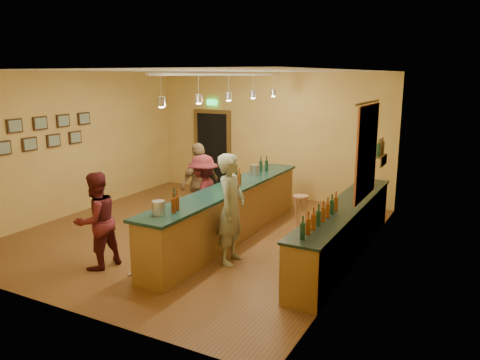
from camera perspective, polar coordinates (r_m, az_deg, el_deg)
The scene contains 18 objects.
floor at distance 9.57m, azimuth -5.34°, elevation -6.45°, with size 7.00×7.00×0.00m, color brown.
ceiling at distance 9.04m, azimuth -5.76°, elevation 13.09°, with size 6.50×7.00×0.02m, color silver.
wall_back at distance 12.21m, azimuth 3.57°, elevation 5.48°, with size 6.50×0.02×3.20m, color tan.
wall_front at distance 6.60m, azimuth -22.50°, elevation -1.67°, with size 6.50×0.02×3.20m, color tan.
wall_left at distance 11.27m, azimuth -19.51°, elevation 4.17°, with size 0.02×7.00×3.20m, color tan.
wall_right at distance 7.88m, azimuth 14.60°, elevation 1.10°, with size 0.02×7.00×3.20m, color tan.
doorway at distance 13.04m, azimuth -3.34°, elevation 3.84°, with size 1.15×0.09×2.48m.
tapestry at distance 8.23m, azimuth 15.22°, elevation 3.31°, with size 0.03×1.40×1.60m, color maroon.
bottle_shelf at distance 9.72m, azimuth 16.82°, elevation 3.49°, with size 0.17×0.55×0.54m.
picture_grid at distance 10.71m, azimuth -22.44°, elevation 5.42°, with size 0.06×2.20×0.70m, color #382111, non-canonical shape.
back_counter at distance 8.40m, azimuth 12.60°, elevation -5.95°, with size 0.60×4.55×1.27m.
tasting_bar at distance 9.00m, azimuth -1.34°, elevation -3.58°, with size 0.73×5.10×1.38m.
pendant_track at distance 8.64m, azimuth -1.41°, elevation 11.73°, with size 0.11×4.60×0.50m.
bartender at distance 7.83m, azimuth -1.07°, elevation -3.56°, with size 0.68×0.45×1.87m, color gray.
customer_a at distance 7.99m, azimuth -17.11°, elevation -4.77°, with size 0.78×0.61×1.61m, color #59191E.
customer_b at distance 10.03m, azimuth -4.93°, elevation -0.37°, with size 1.02×0.42×1.74m, color #997A51.
customer_c at distance 9.18m, azimuth -4.49°, elevation -1.96°, with size 1.05×0.60×1.63m, color #59191E.
bar_stool at distance 9.91m, azimuth 7.42°, elevation -2.72°, with size 0.32×0.32×0.66m.
Camera 1 is at (5.00, -7.53, 3.13)m, focal length 35.00 mm.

